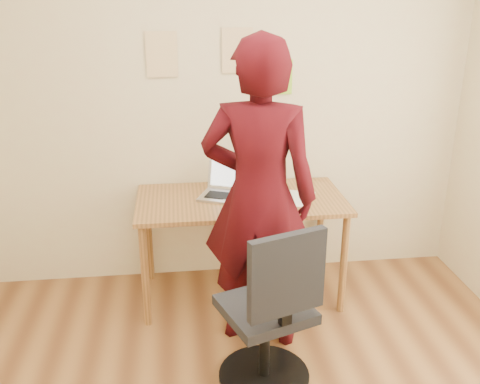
{
  "coord_description": "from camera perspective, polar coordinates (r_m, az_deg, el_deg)",
  "views": [
    {
      "loc": [
        -0.34,
        -1.95,
        2.07
      ],
      "look_at": [
        0.01,
        0.95,
        0.95
      ],
      "focal_mm": 40.0,
      "sensor_mm": 36.0,
      "label": 1
    }
  ],
  "objects": [
    {
      "name": "room",
      "position": [
        2.1,
        2.79,
        1.0
      ],
      "size": [
        3.58,
        3.58,
        2.78
      ],
      "color": "brown",
      "rests_on": "ground"
    },
    {
      "name": "desk",
      "position": [
        3.64,
        0.09,
        -1.93
      ],
      "size": [
        1.4,
        0.7,
        0.74
      ],
      "color": "#9E6B36",
      "rests_on": "ground"
    },
    {
      "name": "laptop",
      "position": [
        3.64,
        -1.28,
        0.43
      ],
      "size": [
        0.43,
        0.41,
        0.25
      ],
      "rotation": [
        0.0,
        0.0,
        -0.4
      ],
      "color": "#ABABB2",
      "rests_on": "desk"
    },
    {
      "name": "paper_sheet",
      "position": [
        3.63,
        6.16,
        -0.66
      ],
      "size": [
        0.3,
        0.35,
        0.0
      ],
      "primitive_type": "cube",
      "rotation": [
        0.0,
        0.0,
        -0.38
      ],
      "color": "white",
      "rests_on": "desk"
    },
    {
      "name": "phone",
      "position": [
        3.47,
        4.41,
        -1.56
      ],
      "size": [
        0.12,
        0.14,
        0.01
      ],
      "rotation": [
        0.0,
        0.0,
        0.54
      ],
      "color": "black",
      "rests_on": "desk"
    },
    {
      "name": "wall_note_left",
      "position": [
        3.71,
        -8.35,
        14.31
      ],
      "size": [
        0.21,
        0.0,
        0.3
      ],
      "primitive_type": "cube",
      "color": "#E1BE86",
      "rests_on": "room"
    },
    {
      "name": "wall_note_mid",
      "position": [
        3.73,
        -0.28,
        14.85
      ],
      "size": [
        0.21,
        0.0,
        0.3
      ],
      "primitive_type": "cube",
      "color": "#E1BE86",
      "rests_on": "room"
    },
    {
      "name": "wall_note_right",
      "position": [
        3.8,
        4.23,
        12.13
      ],
      "size": [
        0.18,
        0.0,
        0.24
      ],
      "primitive_type": "cube",
      "color": "#97DA31",
      "rests_on": "room"
    },
    {
      "name": "office_chair",
      "position": [
        2.91,
        3.32,
        -13.52
      ],
      "size": [
        0.55,
        0.56,
        0.98
      ],
      "rotation": [
        0.0,
        0.0,
        0.34
      ],
      "color": "black",
      "rests_on": "ground"
    },
    {
      "name": "person",
      "position": [
        3.1,
        2.02,
        -0.57
      ],
      "size": [
        0.78,
        0.62,
        1.87
      ],
      "primitive_type": "imported",
      "rotation": [
        0.0,
        0.0,
        2.85
      ],
      "color": "#3B080D",
      "rests_on": "ground"
    }
  ]
}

